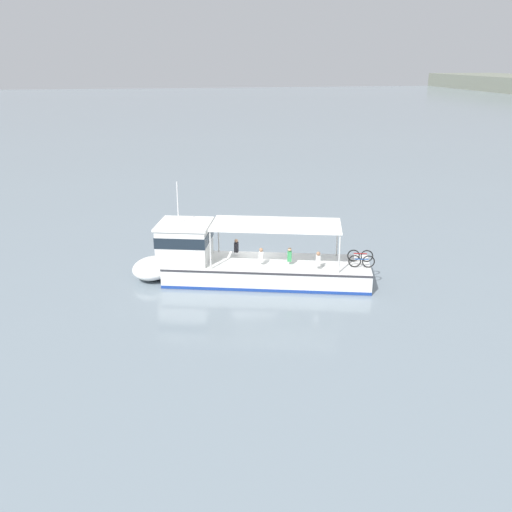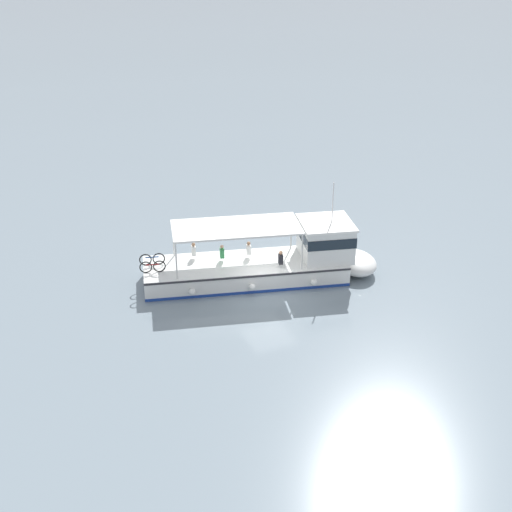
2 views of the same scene
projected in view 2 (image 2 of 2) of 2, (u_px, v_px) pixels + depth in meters
The scene contains 2 objects.
ground_plane at pixel (269, 296), 35.62m from camera, with size 400.00×400.00×0.00m, color gray.
ferry_main at pixel (275, 261), 36.98m from camera, with size 6.42×13.07×5.32m.
Camera 2 is at (-27.95, 13.83, 17.35)m, focal length 48.13 mm.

